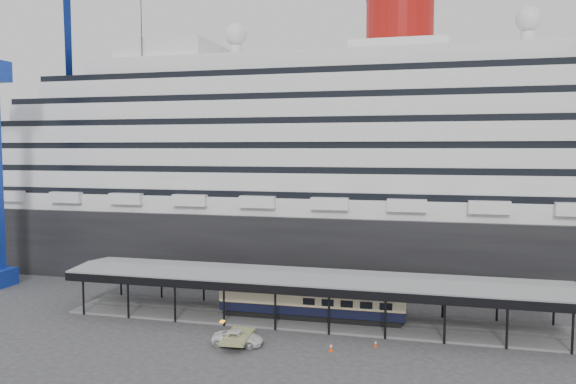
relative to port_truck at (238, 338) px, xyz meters
name	(u,v)px	position (x,y,z in m)	size (l,w,h in m)	color
ground	(300,335)	(5.21, 4.44, -0.69)	(200.00, 200.00, 0.00)	#333335
cruise_ship	(346,155)	(5.26, 36.44, 17.66)	(130.00, 30.00, 43.90)	black
platform_canopy	(310,300)	(5.21, 9.44, 1.67)	(56.00, 9.18, 5.30)	slate
crane_blue	(0,144)	(-39.90, 15.06, 19.27)	(22.63, 19.19, 47.60)	#193BBD
port_truck	(238,338)	(0.00, 0.00, 0.00)	(2.30, 4.98, 1.38)	white
pullman_carriage	(311,299)	(5.38, 9.44, 1.81)	(20.87, 2.93, 20.47)	black
traffic_cone_left	(216,334)	(-2.96, 1.55, -0.34)	(0.41, 0.41, 0.71)	#DA450C
traffic_cone_mid	(331,347)	(9.14, 0.57, -0.28)	(0.54, 0.54, 0.83)	#EE460D
traffic_cone_right	(376,343)	(13.15, 2.91, -0.37)	(0.38, 0.38, 0.65)	#E03E0C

